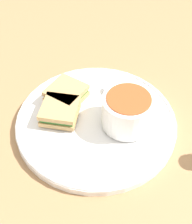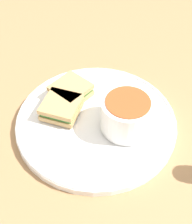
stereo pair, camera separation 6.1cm
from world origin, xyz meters
name	(u,v)px [view 2 (the right image)]	position (x,y,z in m)	size (l,w,h in m)	color
ground_plane	(96,125)	(0.00, 0.00, 0.00)	(2.40, 2.40, 0.00)	#9E754C
plate	(96,121)	(0.00, 0.00, 0.01)	(0.32, 0.32, 0.02)	white
soup_bowl	(127,114)	(0.02, 0.06, 0.05)	(0.10, 0.10, 0.07)	white
spoon	(117,94)	(-0.07, 0.04, 0.02)	(0.09, 0.07, 0.01)	silver
sandwich_half_near	(71,91)	(-0.06, -0.06, 0.03)	(0.10, 0.10, 0.03)	tan
sandwich_half_far	(61,107)	(-0.01, -0.07, 0.03)	(0.09, 0.09, 0.03)	tan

